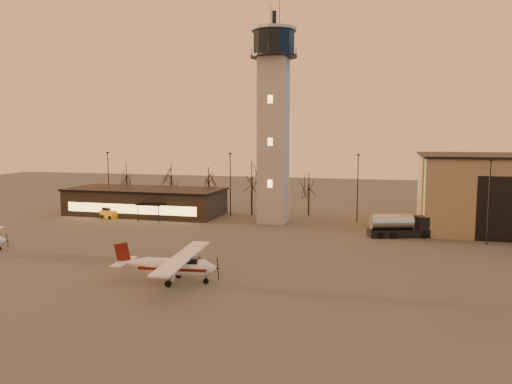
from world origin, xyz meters
TOP-DOWN VIEW (x-y plane):
  - ground at (0.00, 0.00)m, footprint 220.00×220.00m
  - control_tower at (0.00, 30.00)m, footprint 6.80×6.80m
  - terminal at (-21.99, 31.98)m, footprint 25.40×12.20m
  - light_poles at (0.50, 31.00)m, footprint 58.50×12.25m
  - tree_row at (-13.70, 39.16)m, footprint 37.20×9.20m
  - cessna_front at (-0.89, -2.01)m, footprint 10.00×12.62m
  - fuel_truck at (18.07, 23.99)m, footprint 8.29×4.55m
  - service_cart at (-25.70, 27.02)m, footprint 3.03×2.41m

SIDE VIEW (x-z plane):
  - ground at x=0.00m, z-range 0.00..0.00m
  - service_cart at x=-25.70m, z-range -0.20..1.51m
  - fuel_truck at x=18.07m, z-range -0.31..2.65m
  - cessna_front at x=-0.89m, z-range -0.55..2.92m
  - terminal at x=-21.99m, z-range 0.01..4.31m
  - light_poles at x=0.50m, z-range 0.34..10.48m
  - tree_row at x=-13.70m, z-range 1.54..10.34m
  - control_tower at x=0.00m, z-range 0.03..32.63m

